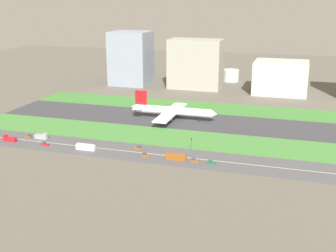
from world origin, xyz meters
name	(u,v)px	position (x,y,z in m)	size (l,w,h in m)	color
ground_plane	(189,121)	(0.00, 0.00, 0.00)	(800.00, 800.00, 0.00)	#5B564C
runway	(189,121)	(0.00, 0.00, 0.05)	(280.00, 46.00, 0.10)	#38383D
grass_median_north	(202,107)	(0.00, 41.00, 0.05)	(280.00, 36.00, 0.10)	#3D7A33
grass_median_south	(173,138)	(0.00, -41.00, 0.05)	(280.00, 36.00, 0.10)	#427F38
highway	(157,154)	(0.00, -73.00, 0.05)	(280.00, 28.00, 0.10)	#4C4C4F
highway_centerline	(157,154)	(0.00, -73.00, 0.11)	(266.00, 0.50, 0.01)	silver
airliner	(171,111)	(-13.45, 0.00, 6.23)	(65.00, 56.00, 19.70)	white
car_3	(45,144)	(-69.30, -78.00, 0.92)	(4.40, 1.80, 2.00)	#B2191E
bus_1	(176,157)	(12.58, -78.00, 1.82)	(11.60, 2.50, 3.50)	brown
car_2	(211,162)	(32.28, -78.00, 0.92)	(4.40, 1.80, 2.00)	#19662D
car_1	(145,155)	(-5.11, -78.00, 0.92)	(4.40, 1.80, 2.00)	brown
truck_1	(9,139)	(-94.17, -78.00, 1.67)	(8.40, 2.50, 4.00)	#B2191E
car_6	(138,148)	(-13.38, -68.00, 0.92)	(4.40, 1.80, 2.00)	brown
truck_0	(42,137)	(-77.89, -68.00, 1.67)	(8.40, 2.50, 4.00)	#99999E
car_0	(194,160)	(23.04, -78.00, 0.92)	(4.40, 1.80, 2.00)	brown
car_4	(28,136)	(-87.64, -68.00, 0.92)	(4.40, 1.80, 2.00)	brown
bus_0	(86,147)	(-42.09, -78.00, 1.82)	(11.60, 2.50, 3.50)	silver
traffic_light	(191,143)	(16.68, -60.01, 4.29)	(0.36, 0.50, 7.20)	#4C4C51
terminal_building	(131,58)	(-90.00, 114.00, 26.34)	(37.68, 34.14, 52.68)	gray
hangar_building	(196,64)	(-23.33, 114.00, 23.45)	(50.25, 27.69, 46.91)	#9E998E
office_tower	(281,77)	(56.65, 114.00, 14.66)	(47.70, 39.01, 29.33)	beige
fuel_tank_west	(231,75)	(4.15, 159.00, 6.12)	(16.49, 16.49, 12.25)	silver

